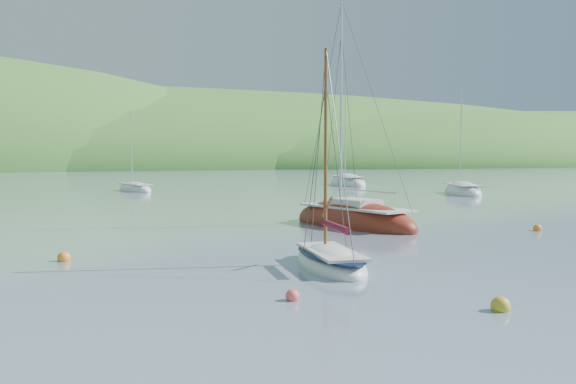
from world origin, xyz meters
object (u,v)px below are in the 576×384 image
object	(u,v)px
distant_sloop_b	(348,184)
distant_sloop_d	(463,192)
sloop_red	(354,222)
daysailer_white	(331,262)
distant_sloop_a	(135,190)

from	to	relation	value
distant_sloop_b	distant_sloop_d	distance (m)	18.14
distant_sloop_b	sloop_red	bearing A→B (deg)	-107.01
daysailer_white	distant_sloop_b	size ratio (longest dim) A/B	0.63
sloop_red	distant_sloop_a	size ratio (longest dim) A/B	1.50
sloop_red	distant_sloop_d	world-z (taller)	sloop_red
distant_sloop_a	distant_sloop_d	size ratio (longest dim) A/B	0.79
daysailer_white	sloop_red	size ratio (longest dim) A/B	0.62
sloop_red	distant_sloop_d	xyz separation A→B (m)	(20.17, 20.39, -0.05)
distant_sloop_d	sloop_red	bearing A→B (deg)	-117.08
distant_sloop_d	distant_sloop_a	bearing A→B (deg)	171.16
daysailer_white	sloop_red	xyz separation A→B (m)	(5.71, 10.92, 0.04)
sloop_red	distant_sloop_d	distance (m)	28.68
distant_sloop_a	distant_sloop_b	world-z (taller)	distant_sloop_b
distant_sloop_b	distant_sloop_d	bearing A→B (deg)	-71.24
distant_sloop_a	daysailer_white	bearing A→B (deg)	-104.65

